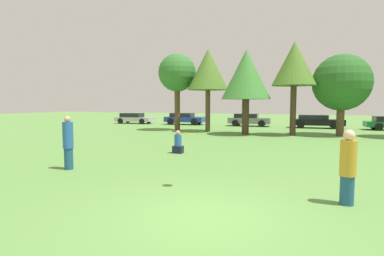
# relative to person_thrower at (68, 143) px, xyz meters

# --- Properties ---
(ground_plane) EXTENTS (120.00, 120.00, 0.00)m
(ground_plane) POSITION_rel_person_thrower_xyz_m (5.76, -2.55, -0.93)
(ground_plane) COLOR #5B8E42
(person_thrower) EXTENTS (0.35, 0.35, 1.83)m
(person_thrower) POSITION_rel_person_thrower_xyz_m (0.00, 0.00, 0.00)
(person_thrower) COLOR navy
(person_thrower) RESTS_ON ground
(person_catcher) EXTENTS (0.35, 0.35, 1.69)m
(person_catcher) POSITION_rel_person_thrower_xyz_m (8.52, -0.73, -0.07)
(person_catcher) COLOR navy
(person_catcher) RESTS_ON ground
(frisbee) EXTENTS (0.28, 0.28, 0.08)m
(frisbee) POSITION_rel_person_thrower_xyz_m (4.71, -0.72, 0.54)
(frisbee) COLOR yellow
(bystander_sitting) EXTENTS (0.44, 0.36, 1.05)m
(bystander_sitting) POSITION_rel_person_thrower_xyz_m (2.16, 4.48, -0.50)
(bystander_sitting) COLOR #191E33
(bystander_sitting) RESTS_ON ground
(tree_0) EXTENTS (3.12, 3.12, 6.34)m
(tree_0) POSITION_rel_person_thrower_xyz_m (-2.57, 15.33, 3.78)
(tree_0) COLOR brown
(tree_0) RESTS_ON ground
(tree_1) EXTENTS (3.22, 3.22, 6.54)m
(tree_1) POSITION_rel_person_thrower_xyz_m (0.18, 15.08, 3.96)
(tree_1) COLOR brown
(tree_1) RESTS_ON ground
(tree_2) EXTENTS (3.52, 3.52, 6.08)m
(tree_2) POSITION_rel_person_thrower_xyz_m (3.42, 13.89, 3.35)
(tree_2) COLOR #473323
(tree_2) RESTS_ON ground
(tree_3) EXTENTS (3.03, 3.03, 6.53)m
(tree_3) POSITION_rel_person_thrower_xyz_m (6.67, 14.43, 4.02)
(tree_3) COLOR #473323
(tree_3) RESTS_ON ground
(tree_4) EXTENTS (3.91, 3.91, 5.66)m
(tree_4) POSITION_rel_person_thrower_xyz_m (9.78, 15.49, 2.75)
(tree_4) COLOR brown
(tree_4) RESTS_ON ground
(parked_car_silver) EXTENTS (4.35, 1.97, 1.17)m
(parked_car_silver) POSITION_rel_person_thrower_xyz_m (-10.65, 21.68, -0.31)
(parked_car_silver) COLOR #B2B2B7
(parked_car_silver) RESTS_ON ground
(parked_car_blue) EXTENTS (4.27, 2.16, 1.23)m
(parked_car_blue) POSITION_rel_person_thrower_xyz_m (-4.71, 22.12, -0.26)
(parked_car_blue) COLOR #1E389E
(parked_car_blue) RESTS_ON ground
(parked_car_grey) EXTENTS (4.14, 2.04, 1.24)m
(parked_car_grey) POSITION_rel_person_thrower_xyz_m (2.15, 22.27, -0.27)
(parked_car_grey) COLOR slate
(parked_car_grey) RESTS_ON ground
(parked_car_black) EXTENTS (4.66, 2.02, 1.21)m
(parked_car_black) POSITION_rel_person_thrower_xyz_m (8.35, 21.98, -0.28)
(parked_car_black) COLOR black
(parked_car_black) RESTS_ON ground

